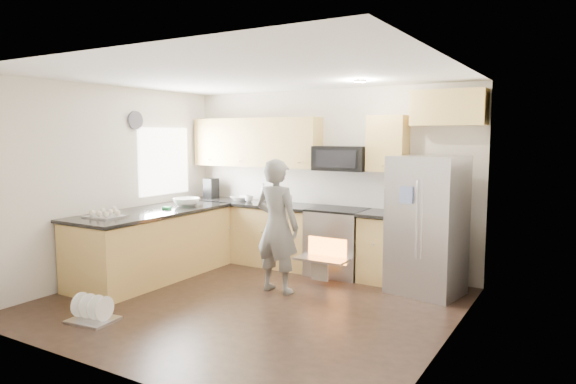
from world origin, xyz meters
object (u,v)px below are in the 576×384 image
Objects in this scene: stove_range at (338,226)px; person at (277,226)px; refrigerator at (427,225)px; dish_rack at (93,314)px.

person is at bearing -104.92° from stove_range.
refrigerator is at bearing -10.53° from stove_range.
person is (-0.30, -1.12, 0.15)m from stove_range.
person is at bearing 59.18° from dish_rack.
refrigerator reaches higher than dish_rack.
refrigerator is 1.83m from person.
refrigerator is 3.36× the size of dish_rack.
stove_range reaches higher than person.
dish_rack is at bearing -115.30° from stove_range.
person is at bearing -141.28° from refrigerator.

